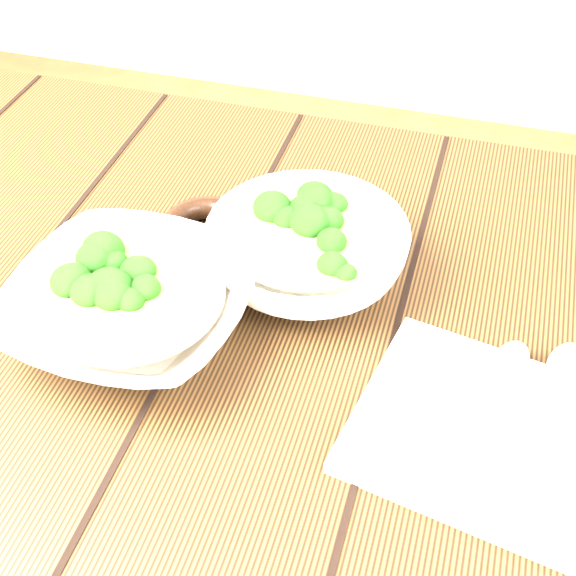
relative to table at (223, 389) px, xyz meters
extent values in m
cube|color=#3B2610|center=(0.00, 0.00, 0.10)|extent=(1.20, 0.80, 0.04)
cube|color=#3B2610|center=(-0.54, 0.34, -0.28)|extent=(0.07, 0.07, 0.71)
imported|color=silver|center=(-0.07, -0.04, 0.15)|extent=(0.24, 0.24, 0.06)
cylinder|color=olive|center=(-0.07, -0.04, 0.17)|extent=(0.19, 0.19, 0.00)
ellipsoid|color=#266616|center=(-0.05, -0.04, 0.17)|extent=(0.04, 0.03, 0.03)
ellipsoid|color=#266616|center=(-0.05, -0.01, 0.17)|extent=(0.04, 0.03, 0.03)
ellipsoid|color=#266616|center=(-0.09, 0.01, 0.17)|extent=(0.04, 0.03, 0.03)
ellipsoid|color=#266616|center=(-0.10, -0.03, 0.17)|extent=(0.04, 0.03, 0.03)
ellipsoid|color=#266616|center=(-0.11, -0.06, 0.17)|extent=(0.04, 0.03, 0.03)
ellipsoid|color=#266616|center=(-0.10, -0.09, 0.17)|extent=(0.04, 0.03, 0.03)
ellipsoid|color=#266616|center=(-0.06, -0.07, 0.17)|extent=(0.04, 0.03, 0.03)
ellipsoid|color=#266616|center=(-0.03, -0.07, 0.17)|extent=(0.04, 0.03, 0.03)
imported|color=silver|center=(0.07, 0.08, 0.15)|extent=(0.23, 0.23, 0.07)
cylinder|color=olive|center=(0.07, 0.08, 0.18)|extent=(0.17, 0.17, 0.00)
ellipsoid|color=#266616|center=(0.09, 0.09, 0.18)|extent=(0.04, 0.03, 0.03)
ellipsoid|color=#266616|center=(0.09, 0.11, 0.18)|extent=(0.04, 0.03, 0.03)
ellipsoid|color=#266616|center=(0.06, 0.13, 0.18)|extent=(0.04, 0.03, 0.03)
ellipsoid|color=#266616|center=(0.05, 0.09, 0.18)|extent=(0.04, 0.03, 0.03)
ellipsoid|color=#266616|center=(0.04, 0.07, 0.18)|extent=(0.04, 0.03, 0.03)
ellipsoid|color=#266616|center=(0.05, 0.03, 0.18)|extent=(0.04, 0.03, 0.03)
ellipsoid|color=#266616|center=(0.08, 0.05, 0.18)|extent=(0.04, 0.03, 0.03)
ellipsoid|color=#266616|center=(0.11, 0.06, 0.18)|extent=(0.04, 0.03, 0.03)
torus|color=black|center=(-0.05, 0.11, 0.13)|extent=(0.11, 0.11, 0.03)
cube|color=beige|center=(0.29, -0.08, 0.13)|extent=(0.27, 0.23, 0.01)
cylinder|color=#AEAC9A|center=(0.27, -0.09, 0.14)|extent=(0.04, 0.15, 0.01)
ellipsoid|color=#AEAC9A|center=(0.29, 0.00, 0.14)|extent=(0.04, 0.06, 0.01)
cylinder|color=#AEAC9A|center=(0.31, -0.07, 0.14)|extent=(0.06, 0.14, 0.01)
ellipsoid|color=#AEAC9A|center=(0.34, 0.01, 0.14)|extent=(0.05, 0.06, 0.01)
camera|label=1|loc=(0.23, -0.54, 0.69)|focal=50.00mm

